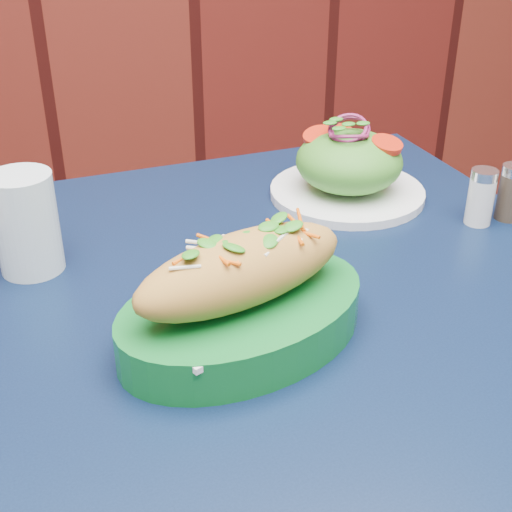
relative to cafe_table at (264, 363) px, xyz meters
name	(u,v)px	position (x,y,z in m)	size (l,w,h in m)	color
cafe_table	(264,363)	(0.00, 0.00, 0.00)	(0.84, 0.84, 0.75)	black
banh_mi_basket	(242,298)	(-0.04, -0.06, 0.13)	(0.30, 0.24, 0.12)	#0F6A27
salad_plate	(349,168)	(0.19, 0.21, 0.13)	(0.21, 0.21, 0.11)	white
water_glass	(26,223)	(-0.23, 0.14, 0.15)	(0.07, 0.07, 0.12)	silver
salt_shaker	(481,197)	(0.32, 0.08, 0.12)	(0.03, 0.03, 0.07)	white
pepper_shaker	(511,192)	(0.36, 0.08, 0.12)	(0.03, 0.03, 0.07)	#3F3326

